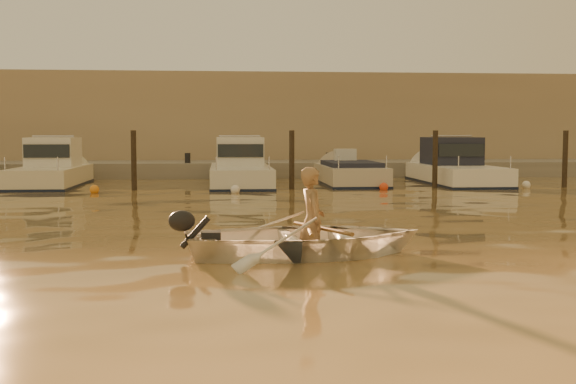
{
  "coord_description": "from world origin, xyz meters",
  "views": [
    {
      "loc": [
        -2.61,
        -10.62,
        1.91
      ],
      "look_at": [
        -1.29,
        3.48,
        0.75
      ],
      "focal_mm": 45.0,
      "sensor_mm": 36.0,
      "label": 1
    }
  ],
  "objects": [
    {
      "name": "piling_4",
      "position": [
        9.5,
        13.8,
        0.9
      ],
      "size": [
        0.18,
        0.18,
        2.2
      ],
      "primitive_type": "cylinder",
      "color": "#2D2319",
      "rests_on": "ground_plane"
    },
    {
      "name": "quay",
      "position": [
        0.0,
        21.5,
        0.15
      ],
      "size": [
        52.0,
        4.0,
        1.0
      ],
      "primitive_type": "cube",
      "color": "gray",
      "rests_on": "ground_plane"
    },
    {
      "name": "moored_boat_3",
      "position": [
        2.2,
        16.0,
        0.22
      ],
      "size": [
        2.06,
        5.96,
        0.95
      ],
      "primitive_type": null,
      "color": "beige",
      "rests_on": "ground_plane"
    },
    {
      "name": "fender_b",
      "position": [
        -6.66,
        12.91,
        0.1
      ],
      "size": [
        0.3,
        0.3,
        0.3
      ],
      "primitive_type": "sphere",
      "color": "orange",
      "rests_on": "ground_plane"
    },
    {
      "name": "waterfront_building",
      "position": [
        0.0,
        27.0,
        2.4
      ],
      "size": [
        46.0,
        7.0,
        4.8
      ],
      "primitive_type": "cube",
      "color": "#9E8466",
      "rests_on": "quay"
    },
    {
      "name": "moored_boat_2",
      "position": [
        -1.89,
        16.0,
        0.62
      ],
      "size": [
        2.15,
        7.26,
        1.75
      ],
      "primitive_type": null,
      "color": "silver",
      "rests_on": "ground_plane"
    },
    {
      "name": "dinghy",
      "position": [
        -1.29,
        0.48,
        0.27
      ],
      "size": [
        3.97,
        3.0,
        0.77
      ],
      "primitive_type": "imported",
      "rotation": [
        0.0,
        0.0,
        1.66
      ],
      "color": "silver",
      "rests_on": "ground_plane"
    },
    {
      "name": "piling_3",
      "position": [
        4.8,
        13.8,
        0.9
      ],
      "size": [
        0.18,
        0.18,
        2.2
      ],
      "primitive_type": "cylinder",
      "color": "#2D2319",
      "rests_on": "ground_plane"
    },
    {
      "name": "moored_boat_4",
      "position": [
        6.29,
        16.0,
        0.62
      ],
      "size": [
        2.28,
        7.01,
        1.75
      ],
      "primitive_type": null,
      "color": "white",
      "rests_on": "ground_plane"
    },
    {
      "name": "oar_port",
      "position": [
        -1.04,
        0.51,
        0.42
      ],
      "size": [
        0.68,
        2.02,
        0.13
      ],
      "primitive_type": "cylinder",
      "rotation": [
        1.54,
        0.0,
        0.3
      ],
      "color": "brown",
      "rests_on": "dinghy"
    },
    {
      "name": "person",
      "position": [
        -1.19,
        0.49,
        0.54
      ],
      "size": [
        0.46,
        0.65,
        1.68
      ],
      "primitive_type": "imported",
      "rotation": [
        0.0,
        0.0,
        1.66
      ],
      "color": "#906C48",
      "rests_on": "dinghy"
    },
    {
      "name": "fender_e",
      "position": [
        7.99,
        13.54,
        0.1
      ],
      "size": [
        0.3,
        0.3,
        0.3
      ],
      "primitive_type": "sphere",
      "color": "white",
      "rests_on": "ground_plane"
    },
    {
      "name": "fender_c",
      "position": [
        -2.15,
        12.46,
        0.1
      ],
      "size": [
        0.3,
        0.3,
        0.3
      ],
      "primitive_type": "sphere",
      "color": "white",
      "rests_on": "ground_plane"
    },
    {
      "name": "piling_1",
      "position": [
        -5.5,
        13.8,
        0.9
      ],
      "size": [
        0.18,
        0.18,
        2.2
      ],
      "primitive_type": "cylinder",
      "color": "#2D2319",
      "rests_on": "ground_plane"
    },
    {
      "name": "piling_2",
      "position": [
        -0.2,
        13.8,
        0.9
      ],
      "size": [
        0.18,
        0.18,
        2.2
      ],
      "primitive_type": "cylinder",
      "color": "#2D2319",
      "rests_on": "ground_plane"
    },
    {
      "name": "outboard_motor",
      "position": [
        -2.79,
        0.35,
        0.28
      ],
      "size": [
        0.93,
        0.48,
        0.7
      ],
      "primitive_type": null,
      "rotation": [
        0.0,
        0.0,
        0.09
      ],
      "color": "black",
      "rests_on": "dinghy"
    },
    {
      "name": "moored_boat_1",
      "position": [
        -8.72,
        16.0,
        0.62
      ],
      "size": [
        2.09,
        6.26,
        1.75
      ],
      "primitive_type": null,
      "color": "beige",
      "rests_on": "ground_plane"
    },
    {
      "name": "fender_d",
      "position": [
        2.84,
        13.13,
        0.1
      ],
      "size": [
        0.3,
        0.3,
        0.3
      ],
      "primitive_type": "sphere",
      "color": "#ED451B",
      "rests_on": "ground_plane"
    },
    {
      "name": "ground_plane",
      "position": [
        0.0,
        0.0,
        0.0
      ],
      "size": [
        160.0,
        160.0,
        0.0
      ],
      "primitive_type": "plane",
      "color": "olive",
      "rests_on": "ground"
    },
    {
      "name": "oar_starboard",
      "position": [
        -1.24,
        0.49,
        0.42
      ],
      "size": [
        0.23,
        2.1,
        0.13
      ],
      "primitive_type": "cylinder",
      "rotation": [
        1.54,
        0.0,
        -0.08
      ],
      "color": "brown",
      "rests_on": "dinghy"
    }
  ]
}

